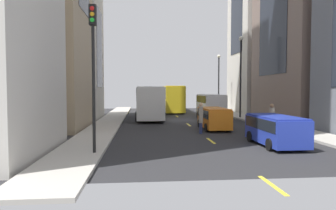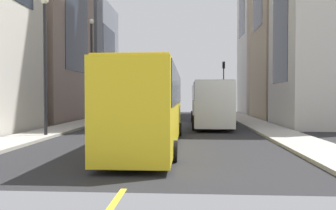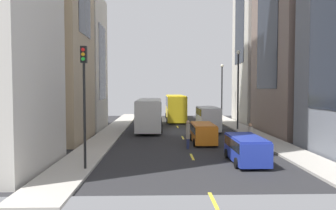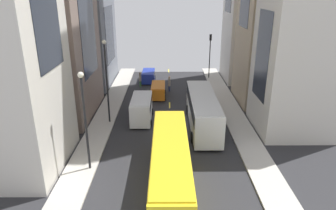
{
  "view_description": "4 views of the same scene",
  "coord_description": "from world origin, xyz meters",
  "px_view_note": "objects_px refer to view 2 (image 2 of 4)",
  "views": [
    {
      "loc": [
        -4.11,
        -29.99,
        2.99
      ],
      "look_at": [
        -1.41,
        0.24,
        1.52
      ],
      "focal_mm": 32.06,
      "sensor_mm": 36.0,
      "label": 1
    },
    {
      "loc": [
        -1.6,
        28.18,
        2.33
      ],
      "look_at": [
        0.18,
        -1.28,
        1.52
      ],
      "focal_mm": 35.66,
      "sensor_mm": 36.0,
      "label": 2
    },
    {
      "loc": [
        -2.19,
        -33.81,
        4.53
      ],
      "look_at": [
        -1.25,
        0.41,
        2.81
      ],
      "focal_mm": 34.54,
      "sensor_mm": 36.0,
      "label": 3
    },
    {
      "loc": [
        0.38,
        30.94,
        13.28
      ],
      "look_at": [
        0.22,
        0.86,
        1.93
      ],
      "focal_mm": 33.13,
      "sensor_mm": 36.0,
      "label": 4
    }
  ],
  "objects_px": {
    "car_blue_1": "(151,107)",
    "pedestrian_crossing_near": "(141,106)",
    "streetcar_yellow": "(151,100)",
    "pedestrian_waiting_curb": "(174,106)",
    "delivery_van_white": "(133,106)",
    "traffic_light_near_corner": "(224,78)",
    "city_bus_white": "(209,100)",
    "car_orange_0": "(160,109)"
  },
  "relations": [
    {
      "from": "car_blue_1",
      "to": "pedestrian_crossing_near",
      "type": "bearing_deg",
      "value": 69.6
    },
    {
      "from": "car_orange_0",
      "to": "pedestrian_crossing_near",
      "type": "bearing_deg",
      "value": -58.39
    },
    {
      "from": "pedestrian_waiting_curb",
      "to": "pedestrian_crossing_near",
      "type": "bearing_deg",
      "value": -126.38
    },
    {
      "from": "delivery_van_white",
      "to": "pedestrian_waiting_curb",
      "type": "bearing_deg",
      "value": -106.87
    },
    {
      "from": "streetcar_yellow",
      "to": "pedestrian_waiting_curb",
      "type": "xyz_separation_m",
      "value": [
        -0.14,
        -22.3,
        -0.96
      ]
    },
    {
      "from": "car_blue_1",
      "to": "pedestrian_waiting_curb",
      "type": "relative_size",
      "value": 2.02
    },
    {
      "from": "streetcar_yellow",
      "to": "pedestrian_crossing_near",
      "type": "distance_m",
      "value": 24.71
    },
    {
      "from": "streetcar_yellow",
      "to": "traffic_light_near_corner",
      "type": "distance_m",
      "value": 29.6
    },
    {
      "from": "city_bus_white",
      "to": "pedestrian_waiting_curb",
      "type": "height_order",
      "value": "city_bus_white"
    },
    {
      "from": "delivery_van_white",
      "to": "car_blue_1",
      "type": "bearing_deg",
      "value": -89.66
    },
    {
      "from": "city_bus_white",
      "to": "car_orange_0",
      "type": "xyz_separation_m",
      "value": [
        4.72,
        -9.36,
        -1.03
      ]
    },
    {
      "from": "car_orange_0",
      "to": "traffic_light_near_corner",
      "type": "bearing_deg",
      "value": -131.37
    },
    {
      "from": "city_bus_white",
      "to": "delivery_van_white",
      "type": "distance_m",
      "value": 6.52
    },
    {
      "from": "delivery_van_white",
      "to": "car_orange_0",
      "type": "xyz_separation_m",
      "value": [
        -1.57,
        -7.74,
        -0.53
      ]
    },
    {
      "from": "city_bus_white",
      "to": "car_blue_1",
      "type": "height_order",
      "value": "city_bus_white"
    },
    {
      "from": "streetcar_yellow",
      "to": "pedestrian_waiting_curb",
      "type": "distance_m",
      "value": 22.32
    },
    {
      "from": "pedestrian_crossing_near",
      "to": "car_orange_0",
      "type": "bearing_deg",
      "value": 101.76
    },
    {
      "from": "streetcar_yellow",
      "to": "traffic_light_near_corner",
      "type": "relative_size",
      "value": 1.85
    },
    {
      "from": "city_bus_white",
      "to": "pedestrian_crossing_near",
      "type": "bearing_deg",
      "value": -61.64
    },
    {
      "from": "city_bus_white",
      "to": "streetcar_yellow",
      "type": "distance_m",
      "value": 11.18
    },
    {
      "from": "streetcar_yellow",
      "to": "car_orange_0",
      "type": "bearing_deg",
      "value": -86.21
    },
    {
      "from": "delivery_van_white",
      "to": "traffic_light_near_corner",
      "type": "relative_size",
      "value": 0.77
    },
    {
      "from": "city_bus_white",
      "to": "car_orange_0",
      "type": "relative_size",
      "value": 2.58
    },
    {
      "from": "streetcar_yellow",
      "to": "car_orange_0",
      "type": "distance_m",
      "value": 20.09
    },
    {
      "from": "streetcar_yellow",
      "to": "car_orange_0",
      "type": "relative_size",
      "value": 2.88
    },
    {
      "from": "pedestrian_waiting_curb",
      "to": "car_orange_0",
      "type": "bearing_deg",
      "value": -42.62
    },
    {
      "from": "car_blue_1",
      "to": "pedestrian_waiting_curb",
      "type": "bearing_deg",
      "value": 123.16
    },
    {
      "from": "pedestrian_crossing_near",
      "to": "delivery_van_white",
      "type": "bearing_deg",
      "value": 75.36
    },
    {
      "from": "car_orange_0",
      "to": "traffic_light_near_corner",
      "type": "height_order",
      "value": "traffic_light_near_corner"
    },
    {
      "from": "car_blue_1",
      "to": "car_orange_0",
      "type": "bearing_deg",
      "value": 103.22
    },
    {
      "from": "car_blue_1",
      "to": "pedestrian_waiting_curb",
      "type": "height_order",
      "value": "pedestrian_waiting_curb"
    },
    {
      "from": "city_bus_white",
      "to": "car_blue_1",
      "type": "xyz_separation_m",
      "value": [
        6.38,
        -16.43,
        -1.05
      ]
    },
    {
      "from": "city_bus_white",
      "to": "pedestrian_crossing_near",
      "type": "distance_m",
      "value": 15.6
    },
    {
      "from": "streetcar_yellow",
      "to": "car_blue_1",
      "type": "relative_size",
      "value": 2.84
    },
    {
      "from": "pedestrian_waiting_curb",
      "to": "streetcar_yellow",
      "type": "bearing_deg",
      "value": -10.29
    },
    {
      "from": "delivery_van_white",
      "to": "pedestrian_waiting_curb",
      "type": "relative_size",
      "value": 2.39
    },
    {
      "from": "delivery_van_white",
      "to": "car_orange_0",
      "type": "relative_size",
      "value": 1.2
    },
    {
      "from": "streetcar_yellow",
      "to": "car_blue_1",
      "type": "height_order",
      "value": "streetcar_yellow"
    },
    {
      "from": "traffic_light_near_corner",
      "to": "delivery_van_white",
      "type": "bearing_deg",
      "value": 60.62
    },
    {
      "from": "streetcar_yellow",
      "to": "pedestrian_waiting_curb",
      "type": "relative_size",
      "value": 5.74
    },
    {
      "from": "car_blue_1",
      "to": "delivery_van_white",
      "type": "bearing_deg",
      "value": 90.34
    },
    {
      "from": "car_blue_1",
      "to": "traffic_light_near_corner",
      "type": "relative_size",
      "value": 0.65
    }
  ]
}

